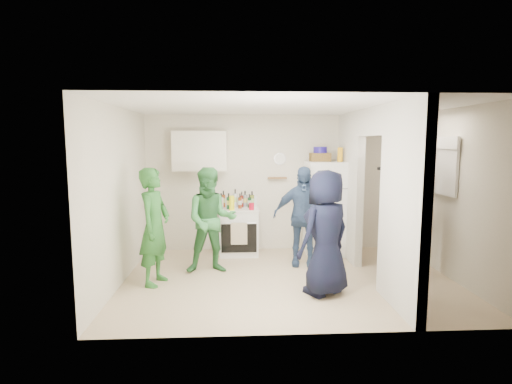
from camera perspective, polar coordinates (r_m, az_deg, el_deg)
floor at (r=6.05m, az=4.64°, el=-12.29°), size 4.80×4.80×0.00m
wall_back at (r=7.43m, az=3.00°, el=1.28°), size 4.80×0.00×4.80m
wall_front at (r=4.10m, az=7.98°, el=-3.65°), size 4.80×0.00×4.80m
wall_left at (r=5.93m, az=-18.89°, el=-0.61°), size 0.00×3.40×3.40m
wall_right at (r=6.52m, az=26.14°, el=-0.28°), size 0.00×3.40×3.40m
ceiling at (r=5.72m, az=4.90°, el=12.03°), size 4.80×4.80×0.00m
partition_pier_back at (r=7.07m, az=13.23°, el=0.80°), size 0.12×1.20×2.50m
partition_pier_front at (r=5.02m, az=20.23°, el=-2.03°), size 0.12×1.20×2.50m
partition_header at (r=5.99m, az=16.49°, el=9.63°), size 0.12×1.00×0.40m
stove at (r=7.20m, az=-2.47°, el=-5.60°), size 0.71×0.59×0.84m
upper_cabinet at (r=7.20m, az=-8.03°, el=5.82°), size 0.95×0.34×0.70m
fridge at (r=7.27m, az=9.85°, el=-2.26°), size 0.69×0.67×1.67m
wicker_basket at (r=7.20m, az=9.13°, el=4.93°), size 0.35×0.25×0.15m
blue_bowl at (r=7.20m, az=9.16°, el=5.96°), size 0.24×0.24×0.11m
yellow_cup_stack_top at (r=7.13m, az=11.92°, el=5.24°), size 0.09×0.09×0.25m
wall_clock at (r=7.38m, az=3.43°, el=4.75°), size 0.22×0.02×0.22m
spice_shelf at (r=7.37m, az=3.05°, el=2.02°), size 0.35×0.08×0.03m
nook_window at (r=6.66m, az=25.35°, el=3.36°), size 0.03×0.70×0.80m
nook_window_frame at (r=6.65m, az=25.23°, el=3.37°), size 0.04×0.76×0.86m
nook_valance at (r=6.63m, az=25.21°, el=6.39°), size 0.04×0.82×0.18m
yellow_cup_stack_stove at (r=6.88m, az=-3.47°, el=-1.58°), size 0.09×0.09×0.25m
red_cup at (r=6.91m, az=-0.65°, el=-2.07°), size 0.09×0.09×0.12m
person_green_left at (r=5.81m, az=-14.30°, el=-4.81°), size 0.54×0.69×1.66m
person_green_center at (r=6.18m, az=-6.42°, el=-4.05°), size 0.84×0.68×1.63m
person_denim at (r=6.54m, az=6.65°, el=-3.44°), size 1.00×0.53×1.62m
person_navy at (r=5.34m, az=9.92°, el=-5.76°), size 0.97×0.89×1.66m
person_nook at (r=6.35m, az=19.78°, el=-3.09°), size 1.03×1.36×1.85m
bottle_a at (r=7.23m, az=-4.67°, el=-0.97°), size 0.07×0.07×0.30m
bottle_b at (r=7.02m, az=-3.93°, el=-1.29°), size 0.08×0.08×0.28m
bottle_c at (r=7.25m, az=-2.98°, el=-0.84°), size 0.07×0.07×0.32m
bottle_d at (r=7.04m, az=-2.31°, el=-1.30°), size 0.06×0.06×0.27m
bottle_e at (r=7.27m, az=-1.56°, el=-0.96°), size 0.08×0.08×0.29m
bottle_f at (r=7.13m, az=-0.93°, el=-1.27°), size 0.06×0.06×0.25m
bottle_g at (r=7.24m, az=-0.57°, el=-1.00°), size 0.08×0.08×0.28m
bottle_h at (r=6.97m, az=-4.98°, el=-1.34°), size 0.07×0.07×0.28m
bottle_i at (r=7.19m, az=-2.05°, el=-1.06°), size 0.06×0.06×0.28m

